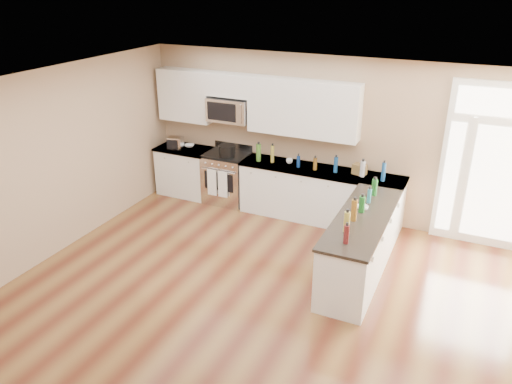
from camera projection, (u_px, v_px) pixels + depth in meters
ground at (230, 353)px, 5.74m from camera, size 8.00×8.00×0.00m
room_shell at (227, 220)px, 5.05m from camera, size 8.00×8.00×8.00m
back_cabinet_left at (187, 172)px, 9.73m from camera, size 1.10×0.66×0.94m
back_cabinet_right at (320, 196)px, 8.69m from camera, size 2.85×0.66×0.94m
peninsula_cabinet at (360, 248)px, 7.07m from camera, size 0.69×2.32×0.94m
upper_cabinet_left at (186, 95)px, 9.26m from camera, size 1.04×0.33×0.95m
upper_cabinet_right at (303, 108)px, 8.37m from camera, size 1.94×0.33×0.95m
upper_cabinet_short at (230, 85)px, 8.79m from camera, size 0.82×0.33×0.40m
microwave at (230, 110)px, 8.94m from camera, size 0.78×0.41×0.42m
entry_door at (499, 169)px, 7.52m from camera, size 1.70×0.10×2.60m
kitchen_range at (227, 178)px, 9.37m from camera, size 0.79×0.70×1.08m
stockpot at (227, 150)px, 9.02m from camera, size 0.37×0.37×0.23m
toaster_oven at (176, 143)px, 9.45m from camera, size 0.31×0.26×0.23m
cardboard_box at (359, 169)px, 8.26m from camera, size 0.25×0.21×0.17m
bowl_left at (190, 146)px, 9.58m from camera, size 0.24×0.24×0.04m
bowl_peninsula at (362, 208)px, 7.05m from camera, size 0.19×0.19×0.05m
cup_counter at (289, 161)px, 8.74m from camera, size 0.12×0.12×0.09m
counter_bottles at (334, 182)px, 7.63m from camera, size 2.28×2.35×0.31m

